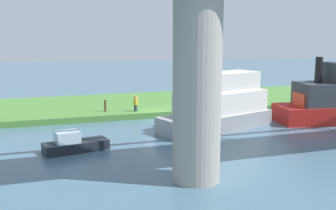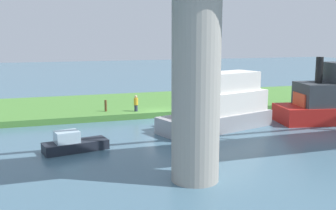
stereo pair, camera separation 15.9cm
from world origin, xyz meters
name	(u,v)px [view 1 (the left image)]	position (x,y,z in m)	size (l,w,h in m)	color
ground_plane	(159,118)	(0.00, 0.00, 0.00)	(160.00, 160.00, 0.00)	#476B7F
grassy_bank	(142,104)	(0.00, -6.00, 0.25)	(80.00, 12.00, 0.50)	#4C8438
bridge_pylon	(197,76)	(2.62, 14.59, 5.04)	(2.28, 2.28, 10.08)	#9E998E
person_on_bank	(136,103)	(1.81, -1.04, 1.20)	(0.51, 0.51, 1.39)	#2D334C
mooring_post	(105,106)	(4.29, -1.81, 0.99)	(0.20, 0.20, 0.98)	brown
houseboat_blue	(74,144)	(7.79, 7.79, 0.46)	(4.03, 2.11, 1.28)	#1E232D
pontoon_yellow	(219,106)	(-3.11, 5.11, 1.71)	(9.52, 5.60, 4.62)	#99999E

